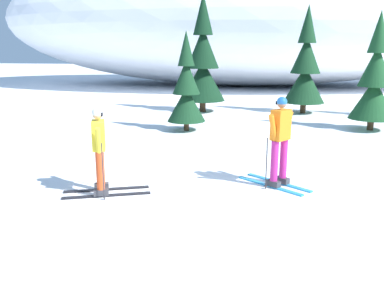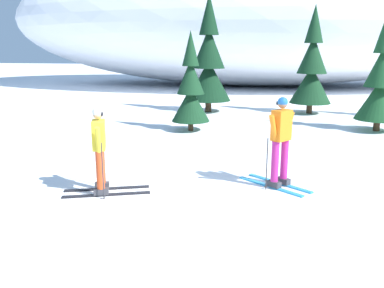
% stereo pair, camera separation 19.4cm
% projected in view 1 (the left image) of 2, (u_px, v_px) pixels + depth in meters
% --- Properties ---
extents(ground_plane, '(120.00, 120.00, 0.00)m').
position_uv_depth(ground_plane, '(171.00, 202.00, 7.69)').
color(ground_plane, white).
extents(skier_orange_jacket, '(1.51, 1.33, 1.86)m').
position_uv_depth(skier_orange_jacket, '(280.00, 140.00, 8.34)').
color(skier_orange_jacket, '#2893CC').
rests_on(skier_orange_jacket, ground).
extents(skier_yellow_jacket, '(1.75, 0.99, 1.71)m').
position_uv_depth(skier_yellow_jacket, '(100.00, 149.00, 7.92)').
color(skier_yellow_jacket, black).
rests_on(skier_yellow_jacket, ground).
extents(pine_tree_far_left, '(1.30, 1.30, 3.36)m').
position_uv_depth(pine_tree_far_left, '(186.00, 90.00, 13.89)').
color(pine_tree_far_left, '#47301E').
rests_on(pine_tree_far_left, ground).
extents(pine_tree_center_left, '(1.96, 1.96, 5.06)m').
position_uv_depth(pine_tree_center_left, '(203.00, 63.00, 17.87)').
color(pine_tree_center_left, '#47301E').
rests_on(pine_tree_center_left, ground).
extents(pine_tree_center, '(1.76, 1.76, 4.55)m').
position_uv_depth(pine_tree_center, '(305.00, 69.00, 17.57)').
color(pine_tree_center, '#47301E').
rests_on(pine_tree_center, ground).
extents(pine_tree_center_right, '(1.55, 1.55, 4.00)m').
position_uv_depth(pine_tree_center_right, '(375.00, 82.00, 13.91)').
color(pine_tree_center_right, '#47301E').
rests_on(pine_tree_center_right, ground).
extents(snow_ridge_background, '(36.27, 17.67, 9.76)m').
position_uv_depth(snow_ridge_background, '(244.00, 18.00, 30.18)').
color(snow_ridge_background, white).
rests_on(snow_ridge_background, ground).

